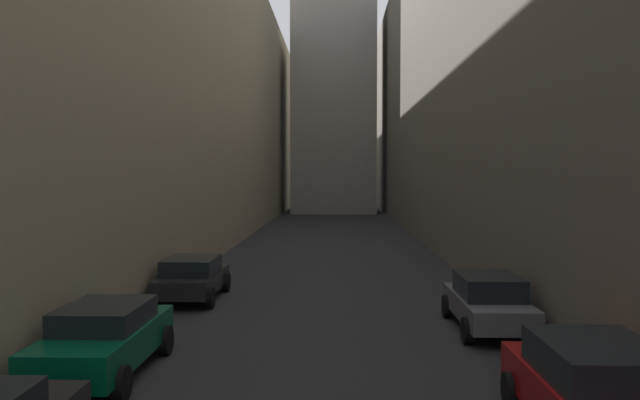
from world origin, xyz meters
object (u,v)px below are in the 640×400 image
object	(u,v)px
parked_car_left_third	(105,338)
parked_car_right_far	(488,301)
parked_car_left_far	(192,277)
parked_car_right_third	(597,390)

from	to	relation	value
parked_car_left_third	parked_car_right_far	world-z (taller)	parked_car_right_far
parked_car_left_third	parked_car_right_far	bearing A→B (deg)	-65.22
parked_car_left_far	parked_car_right_third	world-z (taller)	parked_car_right_third
parked_car_right_far	parked_car_left_far	bearing A→B (deg)	66.02
parked_car_right_third	parked_car_left_far	bearing A→B (deg)	38.50
parked_car_left_far	parked_car_right_third	distance (m)	14.14
parked_car_left_far	parked_car_right_third	xyz separation A→B (m)	(8.80, -11.07, 0.06)
parked_car_left_third	parked_car_left_far	size ratio (longest dim) A/B	1.05
parked_car_right_third	parked_car_right_far	distance (m)	7.15
parked_car_right_far	parked_car_right_third	bearing A→B (deg)	180.00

